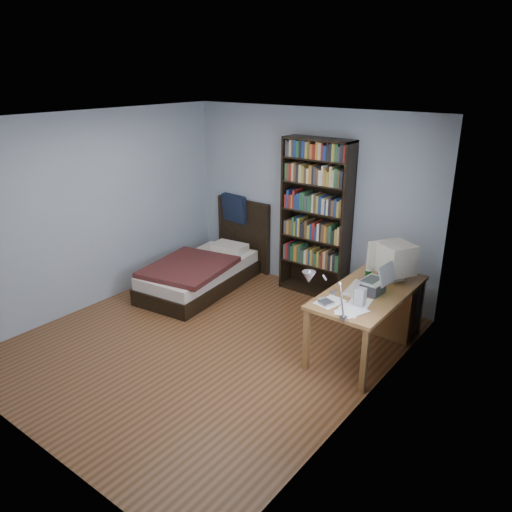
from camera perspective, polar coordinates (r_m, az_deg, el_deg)
name	(u,v)px	position (r m, az deg, el deg)	size (l,w,h in m)	color
room	(205,240)	(5.32, -5.80, 1.82)	(4.20, 4.24, 2.50)	#543318
desk	(383,303)	(5.99, 14.35, -5.21)	(0.75, 1.55, 0.73)	brown
crt_monitor	(394,259)	(5.77, 15.53, -0.30)	(0.52, 0.47, 0.43)	beige
laptop	(375,285)	(5.39, 13.40, -3.20)	(0.30, 0.31, 0.36)	#2D2D30
desk_lamp	(315,282)	(4.38, 6.74, -2.95)	(0.23, 0.51, 0.61)	#99999E
keyboard	(356,289)	(5.47, 11.41, -3.69)	(0.17, 0.42, 0.03)	#BAAE9B
speaker	(360,297)	(5.09, 11.82, -4.64)	(0.10, 0.10, 0.19)	gray
soda_can	(368,275)	(5.72, 12.70, -2.19)	(0.07, 0.07, 0.12)	#063214
mouse	(377,281)	(5.71, 13.63, -2.77)	(0.07, 0.12, 0.04)	silver
phone_silver	(333,293)	(5.34, 8.77, -4.18)	(0.05, 0.10, 0.02)	silver
phone_grey	(322,299)	(5.19, 7.59, -4.89)	(0.05, 0.09, 0.02)	gray
external_drive	(326,303)	(5.11, 8.01, -5.32)	(0.12, 0.12, 0.03)	gray
bookshelf	(316,219)	(6.75, 6.83, 4.26)	(0.96, 0.30, 2.14)	black
bed	(204,269)	(7.18, -5.97, -1.54)	(1.18, 2.05, 1.16)	black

